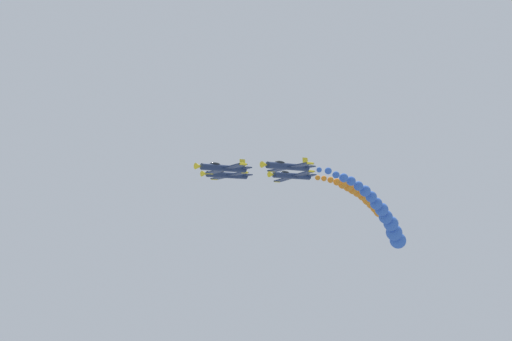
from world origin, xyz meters
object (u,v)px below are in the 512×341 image
object	(u,v)px
airplane_lead	(223,168)
airplane_left_outer	(291,176)
airplane_right_inner	(226,175)
airplane_left_inner	(287,166)

from	to	relation	value
airplane_lead	airplane_left_outer	size ratio (longest dim) A/B	1.00
airplane_lead	airplane_left_outer	bearing A→B (deg)	-89.16
airplane_lead	airplane_right_inner	world-z (taller)	airplane_lead
airplane_left_outer	airplane_left_inner	bearing A→B (deg)	132.88
airplane_left_inner	airplane_right_inner	distance (m)	15.92
airplane_left_inner	airplane_left_outer	bearing A→B (deg)	-47.12
airplane_left_inner	airplane_left_outer	xyz separation A→B (m)	(8.26, -8.89, -0.64)
airplane_left_outer	airplane_right_inner	bearing A→B (deg)	50.58
airplane_lead	airplane_left_inner	distance (m)	10.74
airplane_lead	airplane_left_outer	distance (m)	16.05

